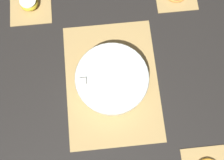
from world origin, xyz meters
name	(u,v)px	position (x,y,z in m)	size (l,w,h in m)	color
ground_plane	(112,82)	(0.00, 0.00, 0.00)	(6.00, 6.00, 0.00)	black
bamboo_mat_center	(112,82)	(0.00, 0.00, 0.00)	(0.47, 0.34, 0.01)	tan
coaster_mat_far_right	(31,6)	(0.35, 0.30, 0.00)	(0.17, 0.17, 0.01)	tan
fruit_salad_bowl	(112,79)	(0.00, 0.00, 0.05)	(0.26, 0.26, 0.08)	silver
apple_half	(29,3)	(0.35, 0.30, 0.03)	(0.07, 0.07, 0.04)	gold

